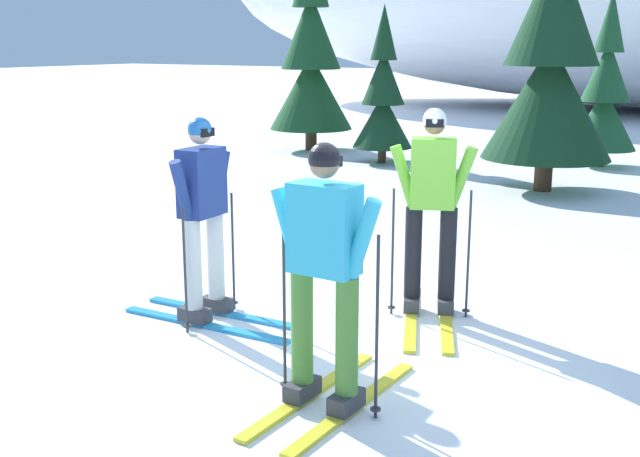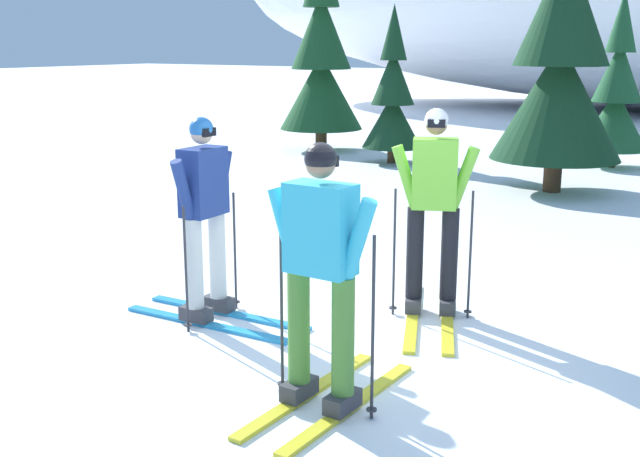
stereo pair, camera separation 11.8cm
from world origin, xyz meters
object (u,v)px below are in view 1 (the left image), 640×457
object	(u,v)px
skier_cyan_jacket	(325,272)
pine_tree_center_left	(552,51)
skier_lime_jacket	(432,210)
pine_tree_center_right	(605,94)
pine_tree_far_left	(311,60)
skier_navy_jacket	(204,216)
pine_tree_left	(383,98)

from	to	relation	value
skier_cyan_jacket	pine_tree_center_left	world-z (taller)	pine_tree_center_left
skier_lime_jacket	pine_tree_center_right	world-z (taller)	pine_tree_center_right
pine_tree_far_left	pine_tree_center_right	distance (m)	6.21
pine_tree_center_left	skier_navy_jacket	bearing A→B (deg)	-96.53
skier_navy_jacket	pine_tree_far_left	bearing A→B (deg)	116.63
pine_tree_left	skier_navy_jacket	bearing A→B (deg)	-73.06
skier_cyan_jacket	pine_tree_left	xyz separation A→B (m)	(-4.51, 9.98, 0.35)
skier_cyan_jacket	pine_tree_left	bearing A→B (deg)	114.34
skier_lime_jacket	pine_tree_center_right	size ratio (longest dim) A/B	0.55
pine_tree_center_right	pine_tree_center_left	bearing A→B (deg)	-94.56
skier_lime_jacket	skier_navy_jacket	distance (m)	1.99
skier_lime_jacket	pine_tree_far_left	size ratio (longest dim) A/B	0.39
pine_tree_left	pine_tree_center_left	world-z (taller)	pine_tree_center_left
pine_tree_far_left	pine_tree_center_right	bearing A→B (deg)	8.14
pine_tree_far_left	pine_tree_center_left	world-z (taller)	pine_tree_center_left
skier_cyan_jacket	pine_tree_center_right	world-z (taller)	pine_tree_center_right
skier_cyan_jacket	skier_navy_jacket	bearing A→B (deg)	151.72
skier_cyan_jacket	skier_lime_jacket	distance (m)	2.09
skier_navy_jacket	pine_tree_far_left	xyz separation A→B (m)	(-4.99, 9.95, 1.06)
skier_lime_jacket	skier_navy_jacket	size ratio (longest dim) A/B	1.04
pine_tree_far_left	pine_tree_left	bearing A→B (deg)	-22.33
pine_tree_far_left	pine_tree_center_right	world-z (taller)	pine_tree_far_left
skier_lime_jacket	pine_tree_center_right	distance (m)	9.71
skier_navy_jacket	skier_lime_jacket	bearing A→B (deg)	35.01
pine_tree_center_left	skier_cyan_jacket	bearing A→B (deg)	-84.11
pine_tree_far_left	skier_navy_jacket	bearing A→B (deg)	-63.37
skier_cyan_jacket	pine_tree_center_right	size ratio (longest dim) A/B	0.53
pine_tree_center_left	pine_tree_center_right	bearing A→B (deg)	85.44
skier_navy_jacket	pine_tree_left	distance (m)	9.45
pine_tree_left	pine_tree_far_left	bearing A→B (deg)	157.67
skier_cyan_jacket	pine_tree_center_left	bearing A→B (deg)	95.89
skier_cyan_jacket	pine_tree_far_left	distance (m)	12.86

